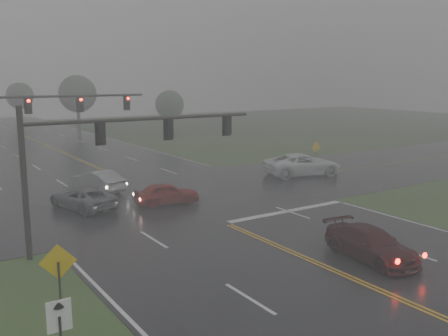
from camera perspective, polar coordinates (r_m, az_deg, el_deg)
main_road at (r=32.15m, az=-5.41°, el=-3.94°), size 18.00×160.00×0.02m
cross_street at (r=33.89m, az=-7.00°, el=-3.24°), size 120.00×14.00×0.02m
stop_bar at (r=30.13m, az=7.30°, el=-4.96°), size 8.50×0.50×0.01m
sedan_maroon at (r=23.20m, az=16.34°, el=-10.00°), size 2.43×4.93×1.38m
sedan_red at (r=31.74m, az=-6.54°, el=-4.15°), size 4.28×2.22×1.39m
sedan_silver at (r=36.05m, az=-14.23°, el=-2.66°), size 2.82×4.84×1.51m
car_grey at (r=31.58m, az=-15.81°, el=-4.56°), size 3.48×5.25×1.34m
pickup_white at (r=41.34m, az=8.94°, el=-0.83°), size 6.89×4.32×1.77m
signal_gantry_near at (r=23.76m, az=-13.53°, el=2.34°), size 11.79×0.29×6.72m
signal_gantry_far at (r=39.31m, az=-21.18°, el=5.65°), size 12.92×0.37×7.38m
sign_diamond_west at (r=16.82m, az=-18.37°, el=-11.19°), size 1.13×0.31×2.77m
sign_arrow_white at (r=13.18m, az=-18.21°, el=-17.38°), size 0.60×0.11×2.68m
sign_diamond_east at (r=43.27m, az=10.46°, el=1.95°), size 1.07×0.15×2.57m
tree_ne_a at (r=79.68m, az=-16.39°, el=8.13°), size 5.65×5.65×8.30m
tree_e_near at (r=73.45m, az=-6.24°, el=7.20°), size 4.16×4.16×6.12m
tree_n_far at (r=98.00m, az=-22.29°, el=7.64°), size 4.83×4.83×7.10m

